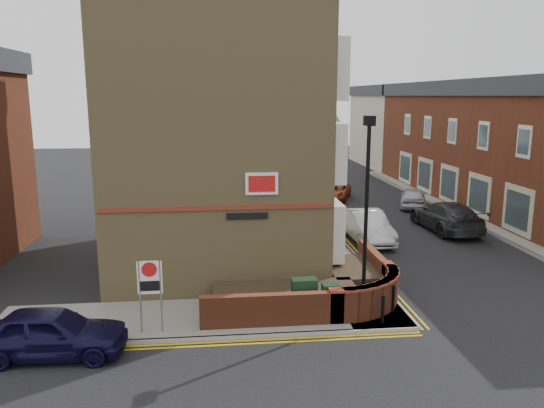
{
  "coord_description": "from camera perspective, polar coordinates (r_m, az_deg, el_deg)",
  "views": [
    {
      "loc": [
        -3.02,
        -14.45,
        7.01
      ],
      "look_at": [
        -1.04,
        4.0,
        3.2
      ],
      "focal_mm": 35.0,
      "sensor_mm": 36.0,
      "label": 1
    }
  ],
  "objects": [
    {
      "name": "lamppost",
      "position": [
        16.73,
        10.08,
        -1.25
      ],
      "size": [
        0.25,
        0.5,
        6.3
      ],
      "color": "black",
      "rests_on": "pavement_corner"
    },
    {
      "name": "pavement_corner",
      "position": [
        17.41,
        -7.34,
        -12.04
      ],
      "size": [
        13.0,
        3.0,
        0.12
      ],
      "primitive_type": "cube",
      "color": "gray",
      "rests_on": "ground"
    },
    {
      "name": "corner_building",
      "position": [
        22.47,
        -5.74,
        9.53
      ],
      "size": [
        8.95,
        10.4,
        13.6
      ],
      "color": "#947F4F",
      "rests_on": "ground"
    },
    {
      "name": "yellow_lines_main",
      "position": [
        31.87,
        5.39,
        -1.16
      ],
      "size": [
        0.28,
        32.0,
        0.01
      ],
      "primitive_type": "cube",
      "color": "gold",
      "rests_on": "ground"
    },
    {
      "name": "garden_wall",
      "position": [
        18.59,
        3.76,
        -10.59
      ],
      "size": [
        6.8,
        6.0,
        1.2
      ],
      "primitive_type": null,
      "color": "brown",
      "rests_on": "ground"
    },
    {
      "name": "kerb_main_far",
      "position": [
        31.6,
        20.42,
        -1.86
      ],
      "size": [
        0.15,
        40.0,
        0.12
      ],
      "primitive_type": "cube",
      "color": "gray",
      "rests_on": "ground"
    },
    {
      "name": "tree_near",
      "position": [
        29.03,
        3.9,
        7.0
      ],
      "size": [
        3.64,
        3.65,
        6.7
      ],
      "color": "#382B1E",
      "rests_on": "pavement_main"
    },
    {
      "name": "tree_far",
      "position": [
        44.83,
        0.33,
        8.9
      ],
      "size": [
        3.81,
        3.81,
        7.0
      ],
      "color": "#382B1E",
      "rests_on": "pavement_main"
    },
    {
      "name": "silver_car_near",
      "position": [
        26.31,
        10.21,
        -2.37
      ],
      "size": [
        1.68,
        4.56,
        1.49
      ],
      "primitive_type": "imported",
      "rotation": [
        0.0,
        0.0,
        0.02
      ],
      "color": "#AEB1B6",
      "rests_on": "ground"
    },
    {
      "name": "far_terrace",
      "position": [
        36.12,
        23.06,
        5.95
      ],
      "size": [
        5.4,
        30.4,
        8.0
      ],
      "color": "brown",
      "rests_on": "ground"
    },
    {
      "name": "yellow_lines_side",
      "position": [
        15.84,
        -7.46,
        -14.75
      ],
      "size": [
        13.0,
        0.28,
        0.01
      ],
      "primitive_type": "cube",
      "color": "gold",
      "rests_on": "ground"
    },
    {
      "name": "tree_mid",
      "position": [
        36.89,
        1.74,
        8.76
      ],
      "size": [
        4.03,
        4.03,
        7.42
      ],
      "color": "#382B1E",
      "rests_on": "pavement_main"
    },
    {
      "name": "bollard_far",
      "position": [
        17.83,
        12.9,
        -9.88
      ],
      "size": [
        0.11,
        0.11,
        0.9
      ],
      "primitive_type": "cylinder",
      "color": "black",
      "rests_on": "pavement_corner"
    },
    {
      "name": "kerb_side",
      "position": [
        16.04,
        -7.45,
        -14.18
      ],
      "size": [
        13.0,
        0.15,
        0.12
      ],
      "primitive_type": "cube",
      "color": "gray",
      "rests_on": "ground"
    },
    {
      "name": "bollard_near",
      "position": [
        16.95,
        11.83,
        -11.0
      ],
      "size": [
        0.11,
        0.11,
        0.9
      ],
      "primitive_type": "cylinder",
      "color": "black",
      "rests_on": "pavement_corner"
    },
    {
      "name": "utility_cabinet_large",
      "position": [
        17.18,
        3.48,
        -9.91
      ],
      "size": [
        0.8,
        0.45,
        1.2
      ],
      "primitive_type": "cube",
      "color": "#163217",
      "rests_on": "pavement_corner"
    },
    {
      "name": "ground",
      "position": [
        16.34,
        5.29,
        -13.86
      ],
      "size": [
        120.0,
        120.0,
        0.0
      ],
      "primitive_type": "plane",
      "color": "black",
      "rests_on": "ground"
    },
    {
      "name": "traffic_light_assembly",
      "position": [
        40.05,
        1.71,
        5.52
      ],
      "size": [
        0.2,
        0.16,
        4.2
      ],
      "color": "black",
      "rests_on": "pavement_main"
    },
    {
      "name": "navy_hatchback",
      "position": [
        15.98,
        -22.72,
        -12.64
      ],
      "size": [
        4.12,
        1.78,
        1.39
      ],
      "primitive_type": "imported",
      "rotation": [
        0.0,
        0.0,
        1.54
      ],
      "color": "black",
      "rests_on": "ground"
    },
    {
      "name": "zone_sign",
      "position": [
        16.01,
        -12.99,
        -8.3
      ],
      "size": [
        0.72,
        0.07,
        2.2
      ],
      "color": "slate",
      "rests_on": "pavement_corner"
    },
    {
      "name": "pavement_far",
      "position": [
        32.53,
        23.58,
        -1.73
      ],
      "size": [
        4.0,
        40.0,
        0.12
      ],
      "primitive_type": "cube",
      "color": "gray",
      "rests_on": "ground"
    },
    {
      "name": "kerb_main_near",
      "position": [
        31.81,
        4.95,
        -1.08
      ],
      "size": [
        0.15,
        32.0,
        0.12
      ],
      "primitive_type": "cube",
      "color": "gray",
      "rests_on": "ground"
    },
    {
      "name": "grey_car_far",
      "position": [
        29.36,
        18.22,
        -1.26
      ],
      "size": [
        2.39,
        5.45,
        1.56
      ],
      "primitive_type": "imported",
      "rotation": [
        0.0,
        0.0,
        3.18
      ],
      "color": "#27282C",
      "rests_on": "ground"
    },
    {
      "name": "red_car_main",
      "position": [
        36.52,
        6.68,
        1.37
      ],
      "size": [
        3.35,
        4.64,
        1.17
      ],
      "primitive_type": "imported",
      "rotation": [
        0.0,
        0.0,
        -0.37
      ],
      "color": "#8D310F",
      "rests_on": "ground"
    },
    {
      "name": "far_terrace_cream",
      "position": [
        55.38,
        12.47,
        8.25
      ],
      "size": [
        5.4,
        12.4,
        8.0
      ],
      "color": "beige",
      "rests_on": "ground"
    },
    {
      "name": "utility_cabinet_small",
      "position": [
        17.07,
        6.34,
        -10.29
      ],
      "size": [
        0.55,
        0.4,
        1.1
      ],
      "primitive_type": "cube",
      "color": "#163217",
      "rests_on": "pavement_corner"
    },
    {
      "name": "pavement_main",
      "position": [
        31.64,
        3.17,
        -1.12
      ],
      "size": [
        2.0,
        32.0,
        0.12
      ],
      "primitive_type": "cube",
      "color": "gray",
      "rests_on": "ground"
    },
    {
      "name": "silver_car_far",
      "position": [
        34.89,
        14.95,
        0.69
      ],
      "size": [
        2.78,
        4.13,
        1.31
      ],
      "primitive_type": "imported",
      "rotation": [
        0.0,
        0.0,
        2.79
      ],
      "color": "#B3B4BC",
      "rests_on": "ground"
    }
  ]
}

